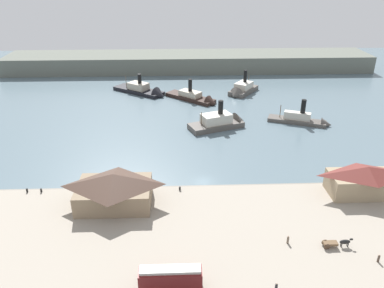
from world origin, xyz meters
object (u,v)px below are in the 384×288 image
object	(u,v)px
ferry_shed_central_terminal	(366,180)
pedestrian_walking_west	(276,288)
ferry_near_quay	(222,122)
ferry_outer_harbor	(305,120)
street_tram	(170,277)
ferry_mid_harbor	(145,91)
ferry_shed_customs_shed	(114,189)
pedestrian_by_tram	(288,240)
pedestrian_walking_east	(379,258)
ferry_moored_west	(242,90)
horse_cart	(336,243)
mooring_post_west	(41,190)
mooring_post_center_east	(180,188)
ferry_departing_north	(196,98)
mooring_post_east	(27,190)

from	to	relation	value
ferry_shed_central_terminal	pedestrian_walking_west	size ratio (longest dim) A/B	9.40
ferry_near_quay	ferry_outer_harbor	distance (m)	28.02
street_tram	pedestrian_walking_west	xyz separation A→B (m)	(16.83, -1.32, -1.68)
ferry_mid_harbor	ferry_near_quay	bearing A→B (deg)	-52.35
ferry_shed_customs_shed	ferry_near_quay	distance (m)	53.27
ferry_mid_harbor	pedestrian_by_tram	bearing A→B (deg)	-70.64
pedestrian_walking_east	ferry_moored_west	size ratio (longest dim) A/B	0.09
horse_cart	mooring_post_west	distance (m)	64.10
pedestrian_walking_west	pedestrian_by_tram	world-z (taller)	pedestrian_walking_west
mooring_post_center_east	ferry_moored_west	world-z (taller)	ferry_moored_west
mooring_post_center_east	ferry_moored_west	size ratio (longest dim) A/B	0.05
pedestrian_walking_east	mooring_post_center_east	xyz separation A→B (m)	(-34.59, 24.79, -0.29)
mooring_post_center_east	ferry_departing_north	bearing A→B (deg)	83.84
mooring_post_west	ferry_departing_north	world-z (taller)	ferry_departing_north
ferry_moored_west	ferry_mid_harbor	size ratio (longest dim) A/B	0.72
mooring_post_west	ferry_near_quay	bearing A→B (deg)	40.58
horse_cart	ferry_departing_north	bearing A→B (deg)	103.91
pedestrian_walking_east	ferry_outer_harbor	size ratio (longest dim) A/B	0.08
ferry_shed_customs_shed	ferry_shed_central_terminal	xyz separation A→B (m)	(55.97, 1.84, -0.27)
mooring_post_west	ferry_moored_west	xyz separation A→B (m)	(58.10, 74.12, -0.00)
ferry_shed_central_terminal	mooring_post_west	distance (m)	73.78
pedestrian_by_tram	ferry_near_quay	xyz separation A→B (m)	(-5.68, 59.29, -0.21)
mooring_post_east	ferry_mid_harbor	bearing A→B (deg)	74.05
pedestrian_walking_west	mooring_post_east	bearing A→B (deg)	148.04
ferry_shed_central_terminal	horse_cart	world-z (taller)	ferry_shed_central_terminal
mooring_post_west	pedestrian_walking_west	bearing A→B (deg)	-33.60
ferry_shed_central_terminal	mooring_post_east	xyz separation A→B (m)	(-76.87, 3.61, -3.04)
horse_cart	pedestrian_walking_east	xyz separation A→B (m)	(5.91, -4.14, -0.20)
ferry_shed_central_terminal	ferry_departing_north	bearing A→B (deg)	116.57
pedestrian_walking_east	ferry_departing_north	xyz separation A→B (m)	(-27.44, 91.06, -0.72)
pedestrian_walking_west	ferry_mid_harbor	bearing A→B (deg)	104.96
ferry_shed_central_terminal	ferry_near_quay	size ratio (longest dim) A/B	0.80
pedestrian_by_tram	ferry_near_quay	bearing A→B (deg)	95.47
ferry_shed_customs_shed	ferry_mid_harbor	size ratio (longest dim) A/B	0.68
ferry_shed_central_terminal	pedestrian_by_tram	world-z (taller)	ferry_shed_central_terminal
ferry_moored_west	ferry_departing_north	bearing A→B (deg)	-156.47
pedestrian_walking_east	mooring_post_center_east	world-z (taller)	pedestrian_walking_east
mooring_post_west	ferry_mid_harbor	distance (m)	77.82
ferry_shed_central_terminal	pedestrian_by_tram	xyz separation A→B (m)	(-21.78, -16.25, -2.72)
ferry_shed_customs_shed	ferry_shed_central_terminal	distance (m)	56.00
ferry_shed_central_terminal	pedestrian_walking_east	xyz separation A→B (m)	(-7.20, -21.77, -2.75)
ferry_moored_west	ferry_mid_harbor	bearing A→B (deg)	177.83
ferry_mid_harbor	ferry_shed_customs_shed	bearing A→B (deg)	-90.48
pedestrian_walking_west	ferry_mid_harbor	size ratio (longest dim) A/B	0.07
ferry_shed_customs_shed	mooring_post_west	bearing A→B (deg)	163.19
horse_cart	mooring_post_center_east	size ratio (longest dim) A/B	6.16
pedestrian_walking_east	ferry_near_quay	distance (m)	67.91
pedestrian_walking_east	mooring_post_west	size ratio (longest dim) A/B	1.79
ferry_outer_harbor	street_tram	bearing A→B (deg)	-121.83
ferry_departing_north	ferry_moored_west	world-z (taller)	ferry_moored_west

